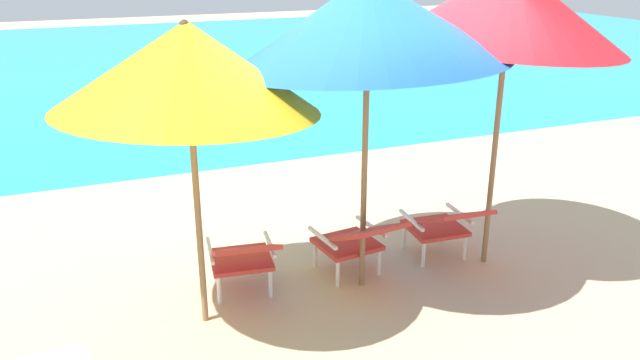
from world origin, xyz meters
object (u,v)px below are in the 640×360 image
object	(u,v)px
lounge_chair_center	(357,239)
beach_umbrella_center	(368,21)
lounge_chair_left	(243,256)
beach_umbrella_right	(509,6)
beach_umbrella_left	(187,67)
lounge_chair_right	(444,223)

from	to	relation	value
lounge_chair_center	beach_umbrella_center	distance (m)	1.91
beach_umbrella_center	lounge_chair_left	bearing A→B (deg)	170.45
lounge_chair_center	beach_umbrella_right	world-z (taller)	beach_umbrella_right
beach_umbrella_right	lounge_chair_left	bearing A→B (deg)	174.77
beach_umbrella_right	lounge_chair_center	bearing A→B (deg)	173.35
lounge_chair_left	beach_umbrella_center	distance (m)	2.18
lounge_chair_center	beach_umbrella_left	size ratio (longest dim) A/B	0.36
beach_umbrella_right	beach_umbrella_center	bearing A→B (deg)	178.29
lounge_chair_left	beach_umbrella_left	bearing A→B (deg)	-151.14
lounge_chair_left	lounge_chair_center	distance (m)	1.04
beach_umbrella_left	beach_umbrella_right	bearing A→B (deg)	0.09
lounge_chair_center	lounge_chair_right	distance (m)	0.91
lounge_chair_left	lounge_chair_center	world-z (taller)	same
lounge_chair_center	beach_umbrella_left	bearing A→B (deg)	-173.85
lounge_chair_center	beach_umbrella_center	world-z (taller)	beach_umbrella_center
lounge_chair_right	beach_umbrella_right	distance (m)	2.02
beach_umbrella_center	beach_umbrella_left	bearing A→B (deg)	-178.29
lounge_chair_left	beach_umbrella_center	size ratio (longest dim) A/B	0.30
lounge_chair_center	beach_umbrella_center	size ratio (longest dim) A/B	0.30
lounge_chair_left	beach_umbrella_right	distance (m)	3.06
lounge_chair_right	beach_umbrella_left	size ratio (longest dim) A/B	0.36
beach_umbrella_left	beach_umbrella_center	size ratio (longest dim) A/B	0.82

